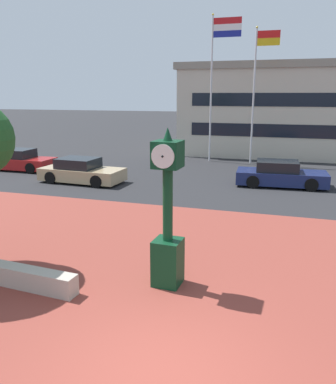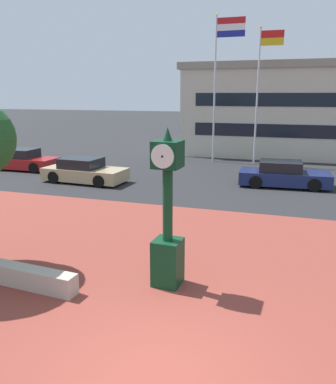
# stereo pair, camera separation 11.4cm
# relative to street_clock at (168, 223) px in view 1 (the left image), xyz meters

# --- Properties ---
(ground_plane) EXTENTS (200.00, 200.00, 0.00)m
(ground_plane) POSITION_rel_street_clock_xyz_m (0.84, -3.18, -1.57)
(ground_plane) COLOR #262628
(plaza_brick_paving) EXTENTS (44.00, 13.78, 0.01)m
(plaza_brick_paving) POSITION_rel_street_clock_xyz_m (0.84, -0.29, -1.56)
(plaza_brick_paving) COLOR brown
(plaza_brick_paving) RESTS_ON ground
(planter_wall) EXTENTS (3.22, 0.63, 0.50)m
(planter_wall) POSITION_rel_street_clock_xyz_m (-3.44, -1.17, -1.32)
(planter_wall) COLOR #ADA393
(planter_wall) RESTS_ON ground
(street_clock) EXTENTS (0.68, 0.74, 3.82)m
(street_clock) POSITION_rel_street_clock_xyz_m (0.00, 0.00, 0.00)
(street_clock) COLOR #0C381E
(street_clock) RESTS_ON ground
(car_street_near) EXTENTS (4.53, 2.09, 1.28)m
(car_street_near) POSITION_rel_street_clock_xyz_m (2.31, 11.85, -1.00)
(car_street_near) COLOR navy
(car_street_near) RESTS_ON ground
(car_street_far) EXTENTS (4.48, 2.14, 1.28)m
(car_street_far) POSITION_rel_street_clock_xyz_m (-7.77, 9.66, -1.00)
(car_street_far) COLOR tan
(car_street_far) RESTS_ON ground
(car_street_distant) EXTENTS (4.23, 1.88, 1.28)m
(car_street_distant) POSITION_rel_street_clock_xyz_m (-13.16, 11.66, -1.00)
(car_street_distant) COLOR maroon
(car_street_distant) RESTS_ON ground
(flagpole_primary) EXTENTS (1.93, 0.14, 9.59)m
(flagpole_primary) POSITION_rel_street_clock_xyz_m (-2.37, 18.39, 4.30)
(flagpole_primary) COLOR silver
(flagpole_primary) RESTS_ON ground
(flagpole_secondary) EXTENTS (1.52, 0.14, 8.69)m
(flagpole_secondary) POSITION_rel_street_clock_xyz_m (0.34, 18.39, 3.50)
(flagpole_secondary) COLOR silver
(flagpole_secondary) RESTS_ON ground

